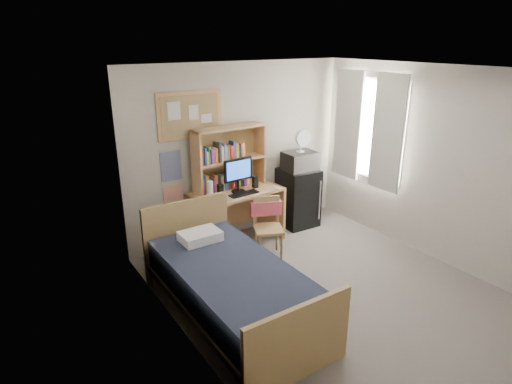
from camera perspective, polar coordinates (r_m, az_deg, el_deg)
floor at (r=5.41m, az=9.82°, el=-13.02°), size 3.60×4.20×0.02m
ceiling at (r=4.57m, az=11.79°, el=15.68°), size 3.60×4.20×0.02m
wall_back at (r=6.44m, az=-2.24°, el=5.44°), size 3.60×0.04×2.60m
wall_left at (r=3.88m, az=-9.03°, el=-4.76°), size 0.04×4.20×2.60m
wall_right at (r=6.17m, az=22.96°, el=3.23°), size 0.04×4.20×2.60m
window_unit at (r=6.78m, az=14.72°, el=8.15°), size 0.10×1.40×1.70m
curtain_left at (r=6.50m, az=17.14°, el=7.44°), size 0.04×0.55×1.70m
curtain_right at (r=7.03m, az=12.15°, el=8.76°), size 0.04×0.55×1.70m
bulletin_board at (r=5.94m, az=-8.80°, el=10.12°), size 0.94×0.03×0.64m
poster_wave at (r=5.97m, az=-11.28°, el=3.41°), size 0.30×0.01×0.42m
poster_japan at (r=6.12m, az=-10.99°, el=-0.81°), size 0.28×0.01×0.36m
desk at (r=6.30m, az=-2.63°, el=-3.39°), size 1.37×0.75×0.83m
desk_chair at (r=5.92m, az=1.66°, el=-4.91°), size 0.56×0.56×0.84m
mini_fridge at (r=6.96m, az=5.60°, el=-0.70°), size 0.58×0.58×0.94m
bed at (r=4.78m, az=-3.13°, el=-13.09°), size 1.13×2.24×0.61m
hutch at (r=6.13m, az=-3.55°, el=4.54°), size 1.12×0.35×0.90m
monitor at (r=6.02m, az=-2.41°, el=2.19°), size 0.45×0.06×0.48m
keyboard at (r=5.99m, az=-1.62°, el=-0.23°), size 0.44×0.16×0.02m
speaker_left at (r=5.92m, az=-4.78°, el=0.23°), size 0.08×0.08×0.17m
speaker_right at (r=6.24m, az=-0.11°, el=1.34°), size 0.07×0.07×0.17m
water_bottle at (r=5.78m, az=-6.09°, el=0.18°), size 0.08×0.08×0.26m
hoodie at (r=6.01m, az=1.32°, el=-2.11°), size 0.45×0.30×0.21m
microwave at (r=6.75m, az=5.87°, el=4.13°), size 0.52×0.40×0.29m
desk_fan at (r=6.68m, az=5.96°, el=6.68°), size 0.27×0.27×0.32m
pillow at (r=5.18m, az=-7.44°, el=-5.84°), size 0.47×0.33×0.11m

